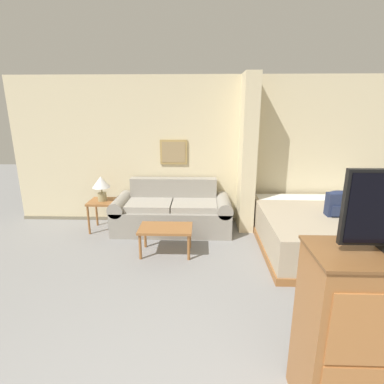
% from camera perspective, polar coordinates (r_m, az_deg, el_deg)
% --- Properties ---
extents(wall_back, '(6.65, 0.16, 2.60)m').
position_cam_1_polar(wall_back, '(5.42, 1.08, 7.63)').
color(wall_back, beige).
rests_on(wall_back, ground_plane).
extents(wall_partition_pillar, '(0.24, 0.55, 2.60)m').
position_cam_1_polar(wall_partition_pillar, '(5.14, 10.51, 7.00)').
color(wall_partition_pillar, beige).
rests_on(wall_partition_pillar, ground_plane).
extents(couch, '(2.01, 0.84, 0.86)m').
position_cam_1_polar(couch, '(5.21, -3.74, -3.84)').
color(couch, gray).
rests_on(couch, ground_plane).
extents(coffee_table, '(0.76, 0.46, 0.41)m').
position_cam_1_polar(coffee_table, '(4.35, -5.04, -7.32)').
color(coffee_table, '#996033').
rests_on(coffee_table, ground_plane).
extents(side_table, '(0.45, 0.45, 0.53)m').
position_cam_1_polar(side_table, '(5.36, -16.60, -2.48)').
color(side_table, '#996033').
rests_on(side_table, ground_plane).
extents(table_lamp, '(0.30, 0.30, 0.43)m').
position_cam_1_polar(table_lamp, '(5.26, -16.92, 1.43)').
color(table_lamp, tan).
rests_on(table_lamp, side_table).
extents(bed, '(1.87, 2.08, 0.57)m').
position_cam_1_polar(bed, '(4.93, 23.70, -6.65)').
color(bed, '#996033').
rests_on(bed, ground_plane).
extents(backpack, '(0.32, 0.19, 0.37)m').
position_cam_1_polar(backpack, '(4.71, 26.15, -1.89)').
color(backpack, '#232D4C').
rests_on(backpack, bed).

